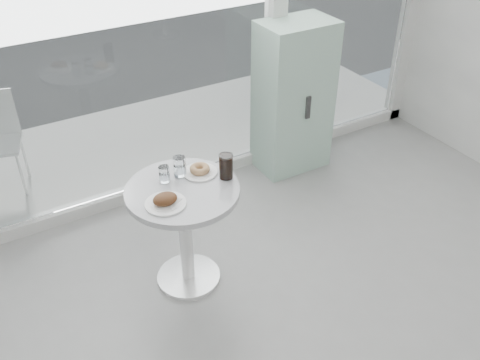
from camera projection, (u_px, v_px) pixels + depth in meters
main_table at (184, 216)px, 3.44m from camera, size 0.72×0.72×0.77m
patio_deck at (151, 139)px, 5.30m from camera, size 5.60×1.60×0.05m
mint_cabinet at (293, 98)px, 4.61m from camera, size 0.62×0.43×1.34m
plate_fritter at (166, 200)px, 3.17m from camera, size 0.25×0.25×0.07m
plate_donut at (200, 170)px, 3.45m from camera, size 0.23×0.23×0.05m
water_tumbler_a at (164, 175)px, 3.36m from camera, size 0.07×0.07×0.11m
water_tumbler_b at (180, 167)px, 3.41m from camera, size 0.08×0.08×0.13m
cola_glass at (226, 167)px, 3.37m from camera, size 0.09×0.09×0.17m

